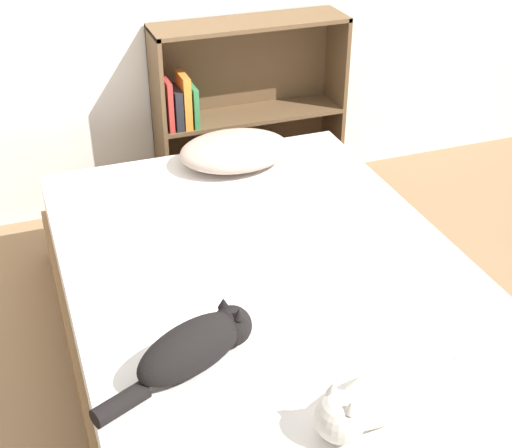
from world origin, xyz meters
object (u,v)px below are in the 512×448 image
(bed, at_px, (271,318))
(cat_dark, at_px, (196,346))
(pillow, at_px, (235,151))
(bookshelf, at_px, (241,110))
(cat_light, at_px, (387,394))

(bed, xyz_separation_m, cat_dark, (-0.38, -0.38, 0.29))
(bed, height_order, pillow, pillow)
(bookshelf, bearing_deg, cat_light, -98.04)
(bed, height_order, cat_dark, cat_dark)
(bed, bearing_deg, pillow, 80.05)
(bed, distance_m, bookshelf, 1.36)
(bed, bearing_deg, cat_dark, -135.42)
(cat_light, xyz_separation_m, cat_dark, (-0.43, 0.36, 0.00))
(bed, height_order, bookshelf, bookshelf)
(bookshelf, bearing_deg, cat_dark, -113.19)
(cat_dark, bearing_deg, bookshelf, 43.13)
(bookshelf, bearing_deg, bed, -104.48)
(pillow, height_order, cat_dark, cat_dark)
(cat_light, xyz_separation_m, bookshelf, (0.29, 2.03, -0.01))
(bookshelf, bearing_deg, pillow, -112.09)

